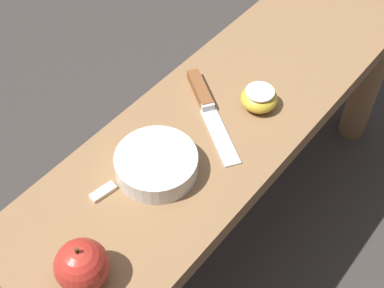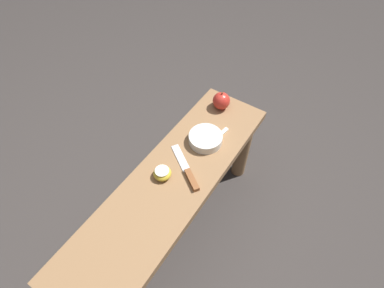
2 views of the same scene
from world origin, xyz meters
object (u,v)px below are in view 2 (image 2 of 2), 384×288
wooden_bench (172,196)px  bowl (206,139)px  knife (188,173)px  apple_cut (162,173)px  apple_whole (221,101)px

wooden_bench → bowl: 0.29m
knife → apple_cut: (-0.07, 0.08, 0.01)m
wooden_bench → apple_cut: (-0.00, 0.04, 0.14)m
wooden_bench → apple_whole: (0.47, 0.04, 0.16)m
apple_whole → knife: bearing=-168.0°
knife → bowl: size_ratio=1.50×
knife → apple_cut: bearing=72.1°
wooden_bench → apple_cut: size_ratio=15.46×
knife → apple_whole: (0.41, 0.09, 0.03)m
knife → apple_whole: size_ratio=2.35×
knife → apple_whole: apple_whole is taller
knife → apple_whole: 0.42m
knife → bowl: (0.18, 0.03, 0.01)m
apple_cut → bowl: (0.25, -0.05, -0.00)m
wooden_bench → bowl: (0.25, -0.01, 0.14)m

